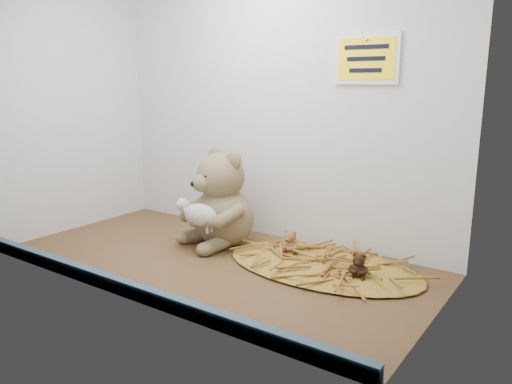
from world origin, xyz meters
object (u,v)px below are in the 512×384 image
Objects in this scene: toy_lamb at (200,215)px; mini_teddy_tan at (290,241)px; main_teddy at (223,197)px; mini_teddy_brown at (359,264)px.

mini_teddy_tan is (22.97, 12.35, -6.87)cm from toy_lamb.
main_teddy is 47.48cm from mini_teddy_brown.
main_teddy is 4.29× the size of mini_teddy_tan.
mini_teddy_brown is (46.17, 7.13, -7.18)cm from toy_lamb.
toy_lamb reaches higher than mini_teddy_tan.
mini_teddy_tan is at bearing 152.64° from mini_teddy_brown.
mini_teddy_tan is (22.97, 1.77, -10.24)cm from main_teddy.
mini_teddy_tan is at bearing 28.26° from toy_lamb.
main_teddy is 2.04× the size of toy_lamb.
toy_lamb is at bearing -68.38° from main_teddy.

